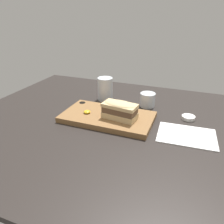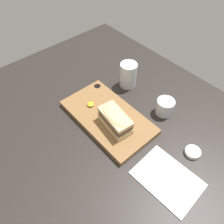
{
  "view_description": "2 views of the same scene",
  "coord_description": "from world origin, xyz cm",
  "px_view_note": "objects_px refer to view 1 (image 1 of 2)",
  "views": [
    {
      "loc": [
        24.58,
        -77.03,
        46.36
      ],
      "look_at": [
        -4.9,
        -0.66,
        7.23
      ],
      "focal_mm": 35.0,
      "sensor_mm": 36.0,
      "label": 1
    },
    {
      "loc": [
        36.57,
        -34.7,
        73.1
      ],
      "look_at": [
        -4.63,
        1.33,
        9.62
      ],
      "focal_mm": 35.0,
      "sensor_mm": 36.0,
      "label": 2
    }
  ],
  "objects_px": {
    "water_glass": "(105,90)",
    "napkin": "(186,136)",
    "condiment_dish": "(188,118)",
    "serving_board": "(107,117)",
    "wine_glass": "(147,100)",
    "sandwich": "(120,109)"
  },
  "relations": [
    {
      "from": "wine_glass",
      "to": "condiment_dish",
      "type": "xyz_separation_m",
      "value": [
        0.2,
        -0.08,
        -0.02
      ]
    },
    {
      "from": "water_glass",
      "to": "condiment_dish",
      "type": "distance_m",
      "value": 0.44
    },
    {
      "from": "serving_board",
      "to": "condiment_dish",
      "type": "distance_m",
      "value": 0.36
    },
    {
      "from": "napkin",
      "to": "condiment_dish",
      "type": "relative_size",
      "value": 3.91
    },
    {
      "from": "serving_board",
      "to": "sandwich",
      "type": "xyz_separation_m",
      "value": [
        0.06,
        -0.01,
        0.05
      ]
    },
    {
      "from": "sandwich",
      "to": "wine_glass",
      "type": "height_order",
      "value": "sandwich"
    },
    {
      "from": "water_glass",
      "to": "napkin",
      "type": "relative_size",
      "value": 0.53
    },
    {
      "from": "serving_board",
      "to": "napkin",
      "type": "bearing_deg",
      "value": -3.67
    },
    {
      "from": "water_glass",
      "to": "napkin",
      "type": "height_order",
      "value": "water_glass"
    },
    {
      "from": "water_glass",
      "to": "condiment_dish",
      "type": "bearing_deg",
      "value": -10.78
    },
    {
      "from": "serving_board",
      "to": "wine_glass",
      "type": "distance_m",
      "value": 0.24
    },
    {
      "from": "napkin",
      "to": "water_glass",
      "type": "bearing_deg",
      "value": 151.96
    },
    {
      "from": "sandwich",
      "to": "napkin",
      "type": "relative_size",
      "value": 0.67
    },
    {
      "from": "wine_glass",
      "to": "serving_board",
      "type": "bearing_deg",
      "value": -122.69
    },
    {
      "from": "water_glass",
      "to": "sandwich",
      "type": "bearing_deg",
      "value": -54.46
    },
    {
      "from": "water_glass",
      "to": "wine_glass",
      "type": "xyz_separation_m",
      "value": [
        0.23,
        -0.01,
        -0.02
      ]
    },
    {
      "from": "serving_board",
      "to": "condiment_dish",
      "type": "relative_size",
      "value": 6.84
    },
    {
      "from": "serving_board",
      "to": "condiment_dish",
      "type": "bearing_deg",
      "value": 21.02
    },
    {
      "from": "water_glass",
      "to": "napkin",
      "type": "xyz_separation_m",
      "value": [
        0.43,
        -0.23,
        -0.05
      ]
    },
    {
      "from": "serving_board",
      "to": "wine_glass",
      "type": "relative_size",
      "value": 5.28
    },
    {
      "from": "napkin",
      "to": "condiment_dish",
      "type": "distance_m",
      "value": 0.15
    },
    {
      "from": "napkin",
      "to": "condiment_dish",
      "type": "xyz_separation_m",
      "value": [
        -0.0,
        0.15,
        0.01
      ]
    }
  ]
}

